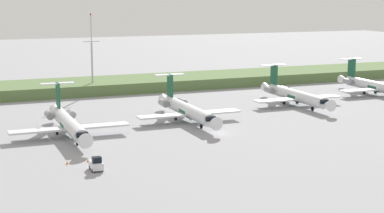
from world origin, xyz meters
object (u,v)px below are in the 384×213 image
at_px(regional_jet_fifth, 374,86).
at_px(baggage_tug, 96,164).
at_px(safety_cone_front_marker, 67,163).
at_px(antenna_mast, 92,60).
at_px(safety_cone_mid_marker, 88,160).
at_px(regional_jet_second, 68,123).
at_px(regional_jet_fourth, 295,95).
at_px(regional_jet_third, 187,110).

distance_m(regional_jet_fifth, baggage_tug, 97.32).
height_order(regional_jet_fifth, safety_cone_front_marker, regional_jet_fifth).
bearing_deg(antenna_mast, regional_jet_fifth, -24.03).
bearing_deg(safety_cone_mid_marker, baggage_tug, -89.37).
height_order(safety_cone_front_marker, safety_cone_mid_marker, same).
bearing_deg(safety_cone_mid_marker, regional_jet_second, 88.17).
distance_m(regional_jet_fourth, antenna_mast, 56.21).
xyz_separation_m(regional_jet_third, safety_cone_front_marker, (-30.47, -24.69, -2.26)).
bearing_deg(regional_jet_fifth, antenna_mast, 155.97).
distance_m(regional_jet_third, regional_jet_fifth, 61.69).
bearing_deg(regional_jet_third, regional_jet_second, -170.40).
bearing_deg(regional_jet_fourth, regional_jet_third, -165.69).
bearing_deg(safety_cone_front_marker, regional_jet_fifth, 22.82).
xyz_separation_m(regional_jet_third, safety_cone_mid_marker, (-26.99, -24.36, -2.26)).
relative_size(regional_jet_fifth, antenna_mast, 1.41).
bearing_deg(regional_jet_fifth, regional_jet_third, -167.39).
bearing_deg(regional_jet_third, safety_cone_mid_marker, -137.93).
relative_size(antenna_mast, baggage_tug, 6.85).
distance_m(regional_jet_second, regional_jet_fourth, 59.53).
xyz_separation_m(regional_jet_fourth, regional_jet_fifth, (28.36, 5.34, 0.00)).
height_order(regional_jet_fourth, baggage_tug, regional_jet_fourth).
distance_m(regional_jet_fourth, safety_cone_mid_marker, 67.23).
relative_size(regional_jet_third, safety_cone_front_marker, 56.36).
distance_m(antenna_mast, baggage_tug, 77.00).
bearing_deg(antenna_mast, regional_jet_fourth, -41.15).
distance_m(antenna_mast, safety_cone_front_marker, 72.97).
relative_size(antenna_mast, safety_cone_mid_marker, 39.85).
height_order(regional_jet_third, regional_jet_fourth, same).
bearing_deg(regional_jet_fifth, regional_jet_second, -168.30).
relative_size(regional_jet_fifth, safety_cone_front_marker, 56.36).
relative_size(safety_cone_front_marker, safety_cone_mid_marker, 1.00).
relative_size(regional_jet_fourth, safety_cone_front_marker, 56.36).
bearing_deg(regional_jet_second, safety_cone_mid_marker, -91.83).
bearing_deg(regional_jet_fourth, baggage_tug, -147.12).
relative_size(regional_jet_third, regional_jet_fifth, 1.00).
height_order(regional_jet_second, regional_jet_fourth, same).
xyz_separation_m(safety_cone_front_marker, safety_cone_mid_marker, (3.48, 0.33, 0.00)).
height_order(antenna_mast, safety_cone_front_marker, antenna_mast).
distance_m(regional_jet_third, antenna_mast, 46.47).
xyz_separation_m(regional_jet_second, safety_cone_mid_marker, (-0.63, -19.91, -2.26)).
distance_m(regional_jet_third, safety_cone_mid_marker, 36.43).
xyz_separation_m(regional_jet_fourth, safety_cone_mid_marker, (-58.82, -32.48, -2.26)).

